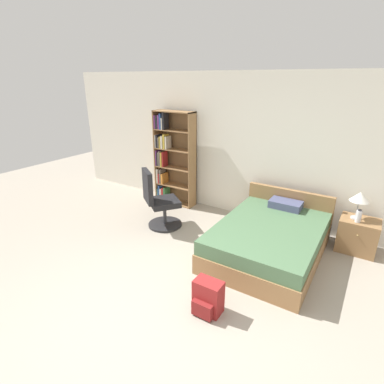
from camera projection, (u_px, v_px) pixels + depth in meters
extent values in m
plane|color=#A39989|center=(147.00, 329.00, 3.15)|extent=(14.00, 14.00, 0.00)
cube|color=silver|center=(264.00, 150.00, 5.23)|extent=(9.00, 0.06, 2.60)
cube|color=olive|center=(158.00, 156.00, 6.23)|extent=(0.02, 0.29, 1.89)
cube|color=olive|center=(192.00, 162.00, 5.81)|extent=(0.02, 0.29, 1.89)
cube|color=brown|center=(179.00, 158.00, 6.13)|extent=(0.86, 0.01, 1.89)
cube|color=olive|center=(176.00, 202.00, 6.35)|extent=(0.82, 0.27, 0.02)
cube|color=teal|center=(160.00, 193.00, 6.46)|extent=(0.02, 0.17, 0.25)
cube|color=navy|center=(161.00, 192.00, 6.42)|extent=(0.03, 0.16, 0.33)
cube|color=beige|center=(163.00, 193.00, 6.44)|extent=(0.04, 0.21, 0.26)
cube|color=maroon|center=(165.00, 194.00, 6.39)|extent=(0.04, 0.17, 0.28)
cube|color=#2D6638|center=(167.00, 194.00, 6.37)|extent=(0.04, 0.19, 0.30)
cube|color=olive|center=(175.00, 185.00, 6.22)|extent=(0.82, 0.27, 0.02)
cube|color=beige|center=(159.00, 175.00, 6.32)|extent=(0.04, 0.19, 0.31)
cube|color=maroon|center=(161.00, 178.00, 6.32)|extent=(0.03, 0.20, 0.21)
cube|color=#665B51|center=(163.00, 176.00, 6.29)|extent=(0.03, 0.20, 0.30)
cube|color=orange|center=(165.00, 178.00, 6.29)|extent=(0.04, 0.22, 0.22)
cube|color=olive|center=(175.00, 168.00, 6.08)|extent=(0.82, 0.27, 0.02)
cube|color=#7A387F|center=(159.00, 157.00, 6.19)|extent=(0.02, 0.20, 0.32)
cube|color=black|center=(159.00, 159.00, 6.18)|extent=(0.03, 0.18, 0.26)
cube|color=#665B51|center=(161.00, 158.00, 6.17)|extent=(0.02, 0.20, 0.29)
cube|color=#665B51|center=(162.00, 158.00, 6.15)|extent=(0.03, 0.21, 0.32)
cube|color=gold|center=(164.00, 159.00, 6.14)|extent=(0.04, 0.21, 0.29)
cube|color=maroon|center=(165.00, 159.00, 6.10)|extent=(0.02, 0.17, 0.31)
cube|color=olive|center=(175.00, 149.00, 5.95)|extent=(0.82, 0.27, 0.02)
cube|color=beige|center=(158.00, 141.00, 6.07)|extent=(0.02, 0.19, 0.26)
cube|color=black|center=(159.00, 141.00, 6.04)|extent=(0.03, 0.17, 0.26)
cube|color=#665B51|center=(161.00, 142.00, 6.03)|extent=(0.02, 0.19, 0.21)
cube|color=gold|center=(162.00, 142.00, 6.01)|extent=(0.02, 0.18, 0.23)
cube|color=beige|center=(164.00, 142.00, 5.99)|extent=(0.04, 0.21, 0.25)
cube|color=gold|center=(166.00, 141.00, 5.94)|extent=(0.04, 0.16, 0.29)
cube|color=beige|center=(168.00, 142.00, 5.93)|extent=(0.03, 0.18, 0.25)
cube|color=olive|center=(174.00, 130.00, 5.81)|extent=(0.82, 0.27, 0.02)
cube|color=#7A387F|center=(157.00, 122.00, 5.92)|extent=(0.03, 0.17, 0.26)
cube|color=black|center=(159.00, 122.00, 5.90)|extent=(0.04, 0.18, 0.26)
cube|color=#7A387F|center=(161.00, 122.00, 5.89)|extent=(0.03, 0.22, 0.27)
cube|color=navy|center=(162.00, 121.00, 5.85)|extent=(0.04, 0.17, 0.30)
cube|color=beige|center=(164.00, 123.00, 5.84)|extent=(0.02, 0.17, 0.22)
cube|color=black|center=(165.00, 121.00, 5.80)|extent=(0.04, 0.17, 0.33)
cube|color=olive|center=(174.00, 111.00, 5.69)|extent=(0.86, 0.29, 0.02)
cube|color=olive|center=(268.00, 246.00, 4.43)|extent=(1.41, 1.98, 0.29)
cube|color=#4C704C|center=(270.00, 232.00, 4.34)|extent=(1.38, 1.94, 0.20)
cube|color=olive|center=(288.00, 210.00, 5.10)|extent=(1.41, 0.08, 0.74)
cube|color=#4C5175|center=(286.00, 204.00, 4.87)|extent=(0.50, 0.30, 0.12)
cylinder|color=#232326|center=(165.00, 224.00, 5.37)|extent=(0.60, 0.60, 0.04)
cylinder|color=#333338|center=(165.00, 214.00, 5.29)|extent=(0.06, 0.06, 0.36)
cube|color=black|center=(164.00, 202.00, 5.21)|extent=(0.67, 0.67, 0.10)
cube|color=black|center=(148.00, 187.00, 5.00)|extent=(0.40, 0.33, 0.55)
cube|color=olive|center=(358.00, 235.00, 4.51)|extent=(0.54, 0.43, 0.51)
sphere|color=tan|center=(357.00, 235.00, 4.29)|extent=(0.02, 0.02, 0.02)
cylinder|color=#B2B2B7|center=(356.00, 218.00, 4.46)|extent=(0.15, 0.15, 0.02)
cylinder|color=#B2B2B7|center=(357.00, 209.00, 4.41)|extent=(0.02, 0.02, 0.26)
cone|color=white|center=(360.00, 197.00, 4.34)|extent=(0.27, 0.27, 0.14)
cylinder|color=silver|center=(359.00, 216.00, 4.32)|extent=(0.08, 0.08, 0.18)
cylinder|color=#2D2D33|center=(360.00, 210.00, 4.29)|extent=(0.05, 0.05, 0.02)
cube|color=maroon|center=(208.00, 296.00, 3.33)|extent=(0.32, 0.19, 0.40)
cube|color=maroon|center=(202.00, 310.00, 3.26)|extent=(0.24, 0.07, 0.18)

